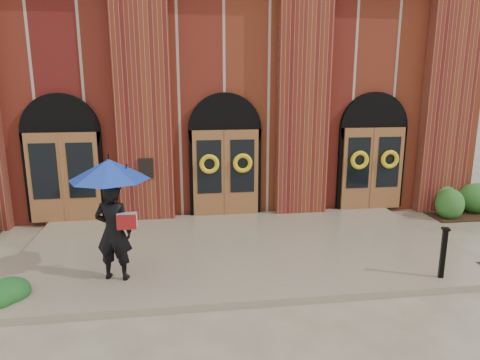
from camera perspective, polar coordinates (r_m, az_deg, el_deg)
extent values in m
plane|color=tan|center=(10.26, -0.21, -9.88)|extent=(90.00, 90.00, 0.00)
cube|color=gray|center=(10.37, -0.32, -9.18)|extent=(10.00, 5.30, 0.15)
cube|color=maroon|center=(18.32, -4.09, 11.41)|extent=(16.00, 12.00, 7.00)
cube|color=black|center=(12.11, -12.45, 1.54)|extent=(0.40, 0.05, 0.55)
cube|color=maroon|center=(12.15, -12.79, 10.36)|extent=(1.50, 0.45, 7.00)
cube|color=maroon|center=(12.61, 8.40, 10.62)|extent=(1.50, 0.45, 7.00)
cube|color=maroon|center=(14.53, 25.95, 9.77)|extent=(1.50, 0.45, 7.00)
cube|color=brown|center=(12.77, -22.43, 0.29)|extent=(1.90, 0.10, 2.50)
cylinder|color=black|center=(12.71, -22.76, 5.93)|extent=(2.10, 0.22, 2.10)
cube|color=brown|center=(12.42, -1.92, 0.94)|extent=(1.90, 0.10, 2.50)
cylinder|color=black|center=(12.36, -2.03, 6.75)|extent=(2.10, 0.22, 2.10)
cube|color=brown|center=(13.64, 17.23, 1.45)|extent=(1.90, 0.10, 2.50)
cylinder|color=black|center=(13.59, 17.34, 6.74)|extent=(2.10, 0.22, 2.10)
torus|color=yellow|center=(12.21, -4.11, 2.14)|extent=(0.57, 0.13, 0.57)
torus|color=yellow|center=(12.31, 0.36, 2.26)|extent=(0.57, 0.13, 0.57)
torus|color=yellow|center=(13.28, 15.66, 2.57)|extent=(0.57, 0.13, 0.57)
torus|color=yellow|center=(13.70, 19.35, 2.62)|extent=(0.57, 0.13, 0.57)
imported|color=black|center=(8.75, -16.50, -6.60)|extent=(0.80, 0.62, 1.97)
cone|color=#1435A0|center=(8.43, -17.04, 1.37)|extent=(1.82, 1.82, 0.39)
cylinder|color=black|center=(8.49, -16.52, -2.13)|extent=(0.02, 0.02, 0.65)
cube|color=#AFB3B5|center=(8.48, -14.83, -5.26)|extent=(0.40, 0.26, 0.29)
cube|color=maroon|center=(8.38, -14.91, -5.48)|extent=(0.36, 0.11, 0.29)
cube|color=black|center=(9.50, 25.45, -8.89)|extent=(0.11, 0.11, 1.00)
cube|color=black|center=(9.33, 25.76, -5.91)|extent=(0.17, 0.17, 0.04)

